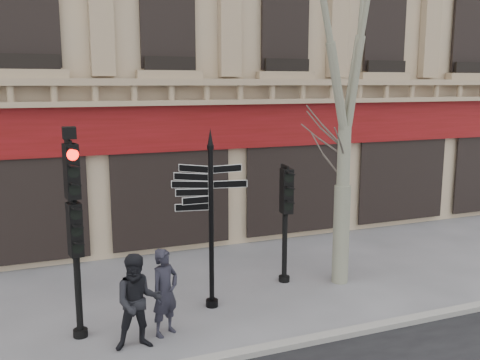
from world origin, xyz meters
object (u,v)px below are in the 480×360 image
at_px(pedestrian_a, 165,292).
at_px(pedestrian_b, 138,302).
at_px(fingerpost, 211,189).
at_px(traffic_signal_main, 73,208).
at_px(plane_tree, 349,5).
at_px(traffic_signal_secondary, 285,203).

bearing_deg(pedestrian_a, pedestrian_b, -178.58).
bearing_deg(pedestrian_a, fingerpost, 5.89).
bearing_deg(pedestrian_b, pedestrian_a, 36.47).
bearing_deg(traffic_signal_main, plane_tree, -3.12).
bearing_deg(fingerpost, pedestrian_b, -125.27).
distance_m(plane_tree, pedestrian_b, 7.85).
xyz_separation_m(plane_tree, pedestrian_b, (-5.25, -1.49, -5.65)).
distance_m(fingerpost, traffic_signal_main, 2.84).
relative_size(fingerpost, pedestrian_a, 2.27).
bearing_deg(pedestrian_a, traffic_signal_main, 132.21).
bearing_deg(fingerpost, pedestrian_a, -123.89).
distance_m(fingerpost, pedestrian_a, 2.35).
bearing_deg(pedestrian_b, traffic_signal_main, 143.45).
distance_m(traffic_signal_secondary, pedestrian_b, 4.60).
bearing_deg(pedestrian_a, traffic_signal_secondary, -3.73).
relative_size(fingerpost, traffic_signal_secondary, 1.38).
height_order(fingerpost, plane_tree, plane_tree).
distance_m(fingerpost, traffic_signal_secondary, 2.36).
relative_size(fingerpost, plane_tree, 0.42).
bearing_deg(traffic_signal_secondary, plane_tree, -15.13).
distance_m(traffic_signal_secondary, plane_tree, 4.77).
height_order(plane_tree, pedestrian_a, plane_tree).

